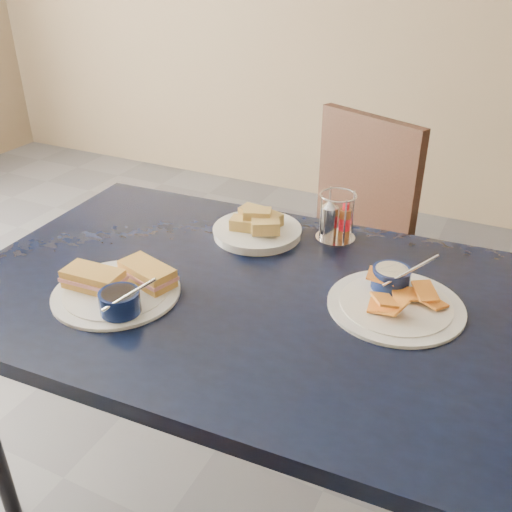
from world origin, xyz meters
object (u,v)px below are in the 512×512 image
at_px(condiment_caddy, 335,220).
at_px(bread_basket, 257,228).
at_px(sandwich_plate, 119,287).
at_px(plantain_plate, 395,296).
at_px(dining_table, 238,306).
at_px(chair_far, 336,225).

bearing_deg(condiment_caddy, bread_basket, -157.76).
xyz_separation_m(sandwich_plate, bread_basket, (0.15, 0.42, 0.00)).
height_order(plantain_plate, bread_basket, plantain_plate).
height_order(dining_table, bread_basket, bread_basket).
xyz_separation_m(chair_far, bread_basket, (-0.05, -0.58, 0.24)).
distance_m(chair_far, condiment_caddy, 0.59).
bearing_deg(dining_table, condiment_caddy, 70.04).
xyz_separation_m(chair_far, plantain_plate, (0.38, -0.75, 0.23)).
relative_size(sandwich_plate, bread_basket, 1.29).
distance_m(dining_table, condiment_caddy, 0.38).
distance_m(dining_table, chair_far, 0.86).
distance_m(chair_far, sandwich_plate, 1.05).
bearing_deg(dining_table, plantain_plate, 15.03).
height_order(dining_table, chair_far, chair_far).
height_order(dining_table, sandwich_plate, sandwich_plate).
bearing_deg(sandwich_plate, bread_basket, 69.68).
bearing_deg(chair_far, plantain_plate, -62.89).
bearing_deg(plantain_plate, dining_table, -164.97).
relative_size(chair_far, bread_basket, 3.86).
distance_m(dining_table, plantain_plate, 0.38).
relative_size(dining_table, chair_far, 1.45).
relative_size(dining_table, condiment_caddy, 10.03).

